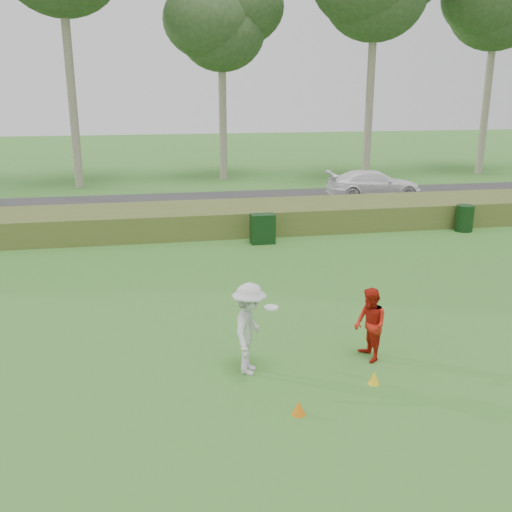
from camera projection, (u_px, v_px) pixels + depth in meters
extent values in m
plane|color=#306F25|center=(299.00, 390.00, 10.02)|extent=(120.00, 120.00, 0.00)
cube|color=#4C5B24|center=(216.00, 218.00, 21.20)|extent=(80.00, 3.00, 0.90)
cube|color=#2D2D2D|center=(203.00, 204.00, 26.03)|extent=(80.00, 6.00, 0.06)
cylinder|color=gray|center=(66.00, 33.00, 28.43)|extent=(0.44, 0.44, 15.50)
cylinder|color=gray|center=(222.00, 76.00, 31.85)|extent=(0.44, 0.44, 11.50)
ellipsoid|color=#2D4824|center=(221.00, 21.00, 31.04)|extent=(6.24, 6.24, 5.28)
cylinder|color=gray|center=(372.00, 52.00, 31.05)|extent=(0.44, 0.44, 14.00)
cylinder|color=gray|center=(491.00, 60.00, 33.80)|extent=(0.44, 0.44, 13.50)
imported|color=silver|center=(249.00, 329.00, 10.42)|extent=(1.02, 1.28, 1.73)
cylinder|color=white|center=(271.00, 308.00, 10.38)|extent=(0.27, 0.27, 0.03)
imported|color=red|center=(370.00, 325.00, 10.95)|extent=(0.59, 0.73, 1.45)
cone|color=orange|center=(299.00, 408.00, 9.22)|extent=(0.22, 0.22, 0.25)
cone|color=yellow|center=(374.00, 378.00, 10.19)|extent=(0.21, 0.21, 0.23)
cube|color=black|center=(263.00, 229.00, 19.40)|extent=(0.81, 0.51, 1.01)
cylinder|color=black|center=(464.00, 218.00, 21.07)|extent=(0.82, 0.82, 0.97)
imported|color=white|center=(374.00, 184.00, 27.19)|extent=(4.62, 2.17, 1.30)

